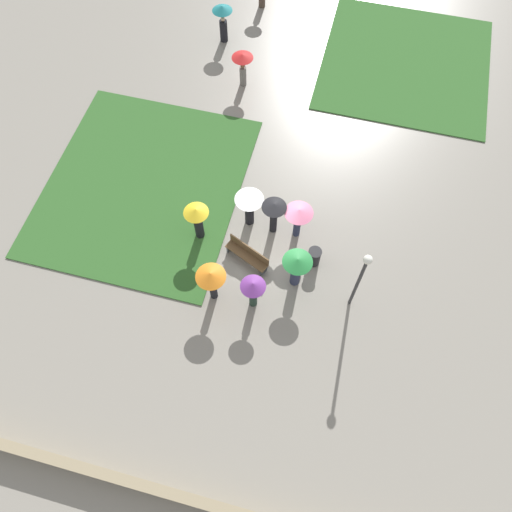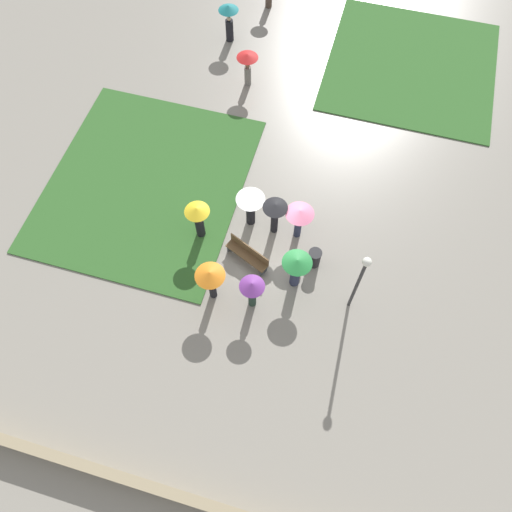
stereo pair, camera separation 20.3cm
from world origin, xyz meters
The scene contains 16 objects.
ground_plane centered at (0.00, 0.00, 0.00)m, with size 90.00×90.00×0.00m, color gray.
lawn_patch_near centered at (-5.76, 1.29, 0.03)m, with size 8.28×9.54×0.06m.
lawn_patch_far centered at (4.44, 11.72, 0.03)m, with size 8.26×8.50×0.06m.
parapet_wall centered at (0.00, -9.94, 0.39)m, with size 45.00×0.35×0.78m.
park_bench centered at (-0.42, -1.09, 0.47)m, with size 1.91×1.15×0.90m.
lamp_post centered at (3.84, -1.91, 2.47)m, with size 0.32×0.32×3.76m.
trash_bin centered at (2.14, -0.54, 0.44)m, with size 0.53×0.53×0.88m.
crowd_person_green centered at (1.60, -1.56, 1.29)m, with size 1.13×1.13×1.88m.
crowd_person_pink centered at (1.19, 0.58, 1.43)m, with size 1.14×1.14×1.82m.
crowd_person_white centered at (-0.81, 0.67, 1.33)m, with size 1.16×1.16×1.86m.
crowd_person_purple centered at (0.26, -2.86, 1.34)m, with size 0.94×0.94×1.83m.
crowd_person_yellow centered at (-2.61, -0.49, 1.33)m, with size 0.99×0.99×1.96m.
crowd_person_orange centered at (-1.28, -2.94, 1.58)m, with size 1.12×1.12×2.00m.
crowd_person_black centered at (0.22, 0.53, 1.39)m, with size 0.99×0.99×1.90m.
lone_walker_mid_plaza centered at (-3.16, 8.29, 1.27)m, with size 1.02×1.02×1.78m.
lone_walker_near_lawn centered at (-4.94, 11.10, 1.33)m, with size 1.02×1.02×1.98m.
Camera 1 is at (2.19, -9.92, 17.83)m, focal length 35.00 mm.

